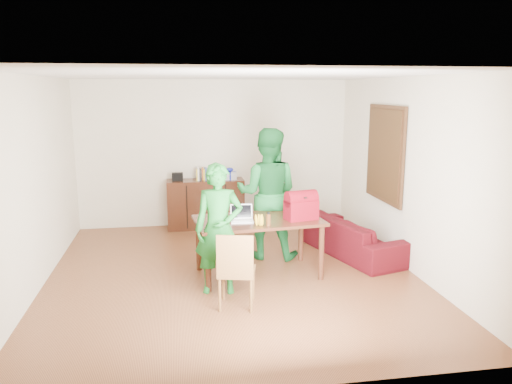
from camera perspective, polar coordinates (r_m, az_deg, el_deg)
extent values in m
cube|color=#472011|center=(7.03, -2.69, -9.82)|extent=(5.00, 5.50, 0.10)
cube|color=white|center=(6.55, -2.93, 13.62)|extent=(5.00, 5.50, 0.10)
cube|color=beige|center=(9.41, -4.78, 4.45)|extent=(5.00, 0.10, 2.70)
cube|color=beige|center=(3.96, 1.90, -5.60)|extent=(5.00, 0.10, 2.70)
cube|color=beige|center=(6.85, -24.50, 0.73)|extent=(0.10, 5.50, 2.70)
cube|color=beige|center=(7.38, 17.26, 1.98)|extent=(0.10, 5.50, 2.70)
cube|color=#3F2614|center=(7.94, 14.53, 4.24)|extent=(0.04, 1.28, 1.48)
cube|color=#4B2816|center=(7.93, 14.33, 4.24)|extent=(0.01, 1.18, 1.36)
cube|color=black|center=(9.27, -5.77, -1.34)|extent=(1.40, 0.45, 0.90)
cube|color=black|center=(9.15, -8.97, 1.73)|extent=(0.20, 0.14, 0.14)
cube|color=#ADADB6|center=(9.20, -3.04, 1.92)|extent=(0.24, 0.22, 0.14)
ellipsoid|color=#18209C|center=(9.18, -3.05, 2.57)|extent=(0.14, 0.14, 0.07)
cube|color=black|center=(6.79, 0.28, -3.28)|extent=(1.78, 1.12, 0.04)
cylinder|color=black|center=(6.38, -5.49, -8.06)|extent=(0.07, 0.07, 0.75)
cylinder|color=black|center=(6.79, 7.47, -6.89)|extent=(0.07, 0.07, 0.75)
cylinder|color=black|center=(7.12, -6.57, -5.96)|extent=(0.07, 0.07, 0.75)
cylinder|color=black|center=(7.49, 5.15, -5.05)|extent=(0.07, 0.07, 0.75)
cube|color=brown|center=(5.92, -2.21, -9.08)|extent=(0.50, 0.49, 0.05)
cube|color=brown|center=(5.66, -2.42, -7.29)|extent=(0.42, 0.12, 0.48)
imported|color=#166621|center=(6.23, -4.28, -4.22)|extent=(0.65, 0.47, 1.64)
imported|color=#155F26|center=(7.50, 1.31, -0.19)|extent=(1.14, 1.01, 1.97)
cube|color=white|center=(6.66, -1.60, -3.33)|extent=(0.31, 0.23, 0.02)
cube|color=black|center=(6.63, -1.61, -2.44)|extent=(0.30, 0.09, 0.19)
cylinder|color=#522B12|center=(6.44, 1.43, -3.11)|extent=(0.07, 0.07, 0.18)
cube|color=#680610|center=(6.77, 5.18, -1.83)|extent=(0.47, 0.33, 0.31)
imported|color=#3C070B|center=(7.94, 10.92, -4.93)|extent=(1.29, 2.10, 0.57)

